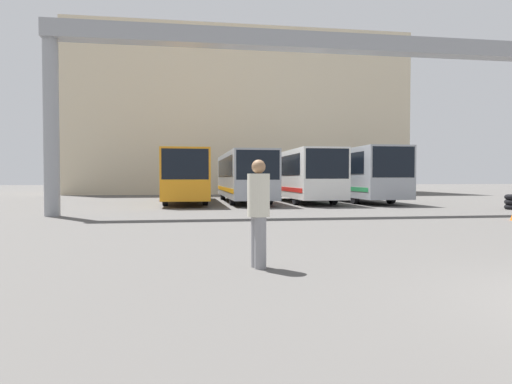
{
  "coord_description": "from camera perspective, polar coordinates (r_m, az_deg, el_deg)",
  "views": [
    {
      "loc": [
        -5.44,
        -4.06,
        1.52
      ],
      "look_at": [
        -1.92,
        18.62,
        0.81
      ],
      "focal_mm": 32.0,
      "sensor_mm": 36.0,
      "label": 1
    }
  ],
  "objects": [
    {
      "name": "bus_slot_1",
      "position": [
        28.69,
        -1.56,
        2.23
      ],
      "size": [
        2.44,
        11.58,
        3.03
      ],
      "color": "#999EA5",
      "rests_on": "ground"
    },
    {
      "name": "bus_slot_3",
      "position": [
        30.75,
        11.92,
        2.43
      ],
      "size": [
        2.59,
        12.17,
        3.29
      ],
      "color": "#999EA5",
      "rests_on": "ground"
    },
    {
      "name": "bus_slot_0",
      "position": [
        28.79,
        -8.84,
        2.24
      ],
      "size": [
        2.53,
        12.24,
        3.06
      ],
      "color": "orange",
      "rests_on": "ground"
    },
    {
      "name": "bus_slot_2",
      "position": [
        28.83,
        5.76,
        2.34
      ],
      "size": [
        2.54,
        10.47,
        3.15
      ],
      "color": "silver",
      "rests_on": "ground"
    },
    {
      "name": "building_backdrop",
      "position": [
        48.41,
        -2.33,
        9.22
      ],
      "size": [
        32.44,
        12.0,
        15.6
      ],
      "color": "beige",
      "rests_on": "ground"
    },
    {
      "name": "overhead_gantry",
      "position": [
        20.39,
        7.15,
        15.08
      ],
      "size": [
        21.94,
        0.8,
        7.69
      ],
      "color": "gray",
      "rests_on": "ground"
    },
    {
      "name": "pedestrian_near_left",
      "position": [
        7.69,
        0.32,
        -2.33
      ],
      "size": [
        0.38,
        0.38,
        1.83
      ],
      "rotation": [
        0.0,
        0.0,
        1.78
      ],
      "color": "gray",
      "rests_on": "ground"
    }
  ]
}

